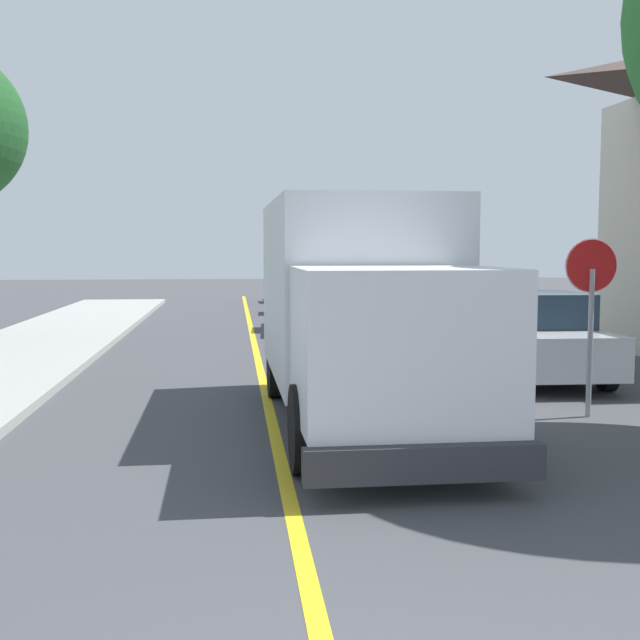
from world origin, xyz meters
name	(u,v)px	position (x,y,z in m)	size (l,w,h in m)	color
centre_line_yellow	(268,404)	(0.00, 10.00, 0.00)	(0.16, 56.00, 0.01)	gold
box_truck	(359,300)	(1.25, 8.65, 1.77)	(2.48, 7.21, 3.20)	silver
parked_car_near	(359,322)	(2.33, 15.35, 0.79)	(1.86, 4.42, 1.67)	maroon
parked_car_mid	(311,304)	(1.82, 21.40, 0.79)	(1.98, 4.47, 1.67)	#B7B7BC
parked_car_far	(306,293)	(2.21, 27.35, 0.79)	(2.01, 4.48, 1.67)	#4C564C
parked_car_furthest	(298,285)	(2.43, 33.48, 0.79)	(1.91, 4.44, 1.67)	black
parked_van_across	(536,338)	(5.20, 11.92, 0.79)	(1.92, 4.45, 1.67)	#B7B7BC
stop_sign	(591,292)	(4.70, 8.57, 1.86)	(0.80, 0.10, 2.65)	gray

